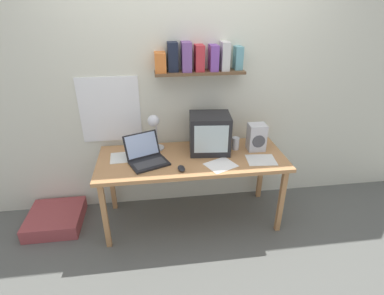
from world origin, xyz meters
The scene contains 13 objects.
ground_plane centered at (0.00, 0.00, 0.00)m, with size 12.00×12.00×0.00m, color #5A5C57.
back_wall centered at (0.00, 0.40, 1.31)m, with size 5.60×0.24×2.60m.
corner_desk centered at (0.00, 0.00, 0.66)m, with size 1.74×0.69×0.72m.
crt_monitor centered at (0.18, 0.11, 0.91)m, with size 0.40×0.35×0.37m.
laptop centered at (-0.42, -0.02, 0.78)m, with size 0.42×0.42×0.23m.
desk_lamp centered at (-0.33, 0.17, 0.98)m, with size 0.14×0.18×0.37m.
juice_glass centered at (0.44, 0.11, 0.78)m, with size 0.07×0.07×0.12m.
space_heater centered at (0.64, 0.08, 0.85)m, with size 0.17×0.15×0.26m.
computer_mouse centered at (-0.12, -0.22, 0.74)m, with size 0.07×0.11×0.03m.
printed_handout centered at (-0.64, 0.08, 0.72)m, with size 0.24×0.23×0.00m.
loose_paper_near_monitor centered at (0.62, -0.14, 0.72)m, with size 0.28×0.24×0.00m.
open_notebook centered at (0.23, -0.19, 0.72)m, with size 0.31×0.30×0.00m.
floor_cushion centered at (-1.37, 0.09, 0.07)m, with size 0.51×0.51×0.14m.
Camera 1 is at (-0.33, -2.44, 2.05)m, focal length 28.00 mm.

